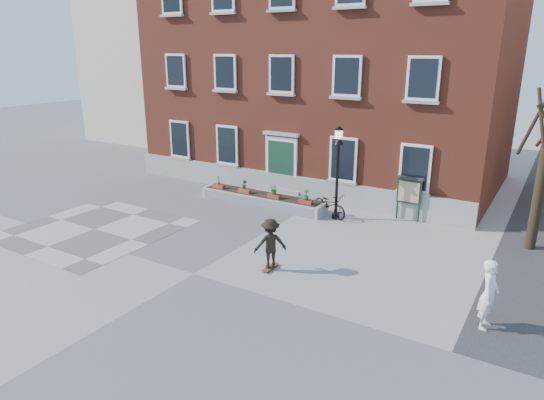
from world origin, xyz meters
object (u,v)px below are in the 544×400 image
Objects in this scene: bystander at (489,294)px; skateboarder at (270,243)px; lamp_post at (338,160)px; notice_board at (409,191)px; bicycle at (330,205)px.

skateboarder is (-6.56, 0.03, -0.04)m from bystander.
skateboarder is at bearing 92.78° from bystander.
lamp_post is 5.94m from skateboarder.
bystander is 1.00× the size of notice_board.
lamp_post is (-6.82, 5.73, 1.60)m from bystander.
lamp_post is 3.24m from notice_board.
notice_board reaches higher than skateboarder.
lamp_post reaches higher than notice_board.
bicycle is 5.84m from skateboarder.
skateboarder is at bearing -149.99° from bicycle.
lamp_post is 2.10× the size of notice_board.
bicycle is 1.12× the size of skateboarder.
lamp_post reaches higher than bicycle.
bicycle is 1.04× the size of notice_board.
notice_board is at bearing 71.11° from skateboarder.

